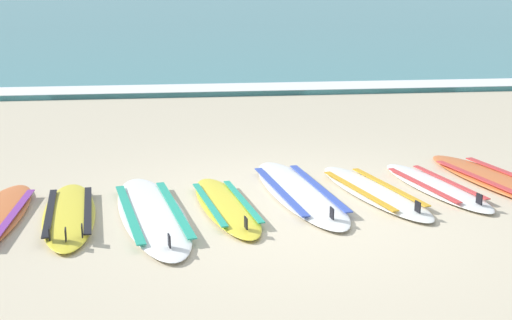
{
  "coord_description": "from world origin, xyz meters",
  "views": [
    {
      "loc": [
        -1.11,
        -6.33,
        2.3
      ],
      "look_at": [
        -0.25,
        1.09,
        0.25
      ],
      "focal_mm": 46.66,
      "sensor_mm": 36.0,
      "label": 1
    }
  ],
  "objects_px": {
    "surfboard_4": "(226,206)",
    "surfboard_3": "(152,214)",
    "surfboard_5": "(299,192)",
    "surfboard_8": "(501,182)",
    "surfboard_2": "(69,214)",
    "surfboard_6": "(374,191)",
    "surfboard_7": "(435,186)"
  },
  "relations": [
    {
      "from": "surfboard_2",
      "to": "surfboard_6",
      "type": "xyz_separation_m",
      "value": [
        3.21,
        0.36,
        -0.0
      ]
    },
    {
      "from": "surfboard_2",
      "to": "surfboard_5",
      "type": "distance_m",
      "value": 2.44
    },
    {
      "from": "surfboard_4",
      "to": "surfboard_3",
      "type": "bearing_deg",
      "value": -167.95
    },
    {
      "from": "surfboard_3",
      "to": "surfboard_5",
      "type": "relative_size",
      "value": 1.0
    },
    {
      "from": "surfboard_2",
      "to": "surfboard_8",
      "type": "relative_size",
      "value": 0.81
    },
    {
      "from": "surfboard_3",
      "to": "surfboard_8",
      "type": "xyz_separation_m",
      "value": [
        3.95,
        0.63,
        0.0
      ]
    },
    {
      "from": "surfboard_2",
      "to": "surfboard_6",
      "type": "height_order",
      "value": "same"
    },
    {
      "from": "surfboard_5",
      "to": "surfboard_2",
      "type": "bearing_deg",
      "value": -169.41
    },
    {
      "from": "surfboard_5",
      "to": "surfboard_8",
      "type": "height_order",
      "value": "same"
    },
    {
      "from": "surfboard_5",
      "to": "surfboard_8",
      "type": "relative_size",
      "value": 1.0
    },
    {
      "from": "surfboard_6",
      "to": "surfboard_2",
      "type": "bearing_deg",
      "value": -173.54
    },
    {
      "from": "surfboard_4",
      "to": "surfboard_5",
      "type": "bearing_deg",
      "value": 23.89
    },
    {
      "from": "surfboard_5",
      "to": "surfboard_7",
      "type": "bearing_deg",
      "value": 0.67
    },
    {
      "from": "surfboard_2",
      "to": "surfboard_5",
      "type": "relative_size",
      "value": 0.81
    },
    {
      "from": "surfboard_3",
      "to": "surfboard_8",
      "type": "distance_m",
      "value": 4.0
    },
    {
      "from": "surfboard_8",
      "to": "surfboard_2",
      "type": "bearing_deg",
      "value": -173.44
    },
    {
      "from": "surfboard_2",
      "to": "surfboard_4",
      "type": "distance_m",
      "value": 1.57
    },
    {
      "from": "surfboard_2",
      "to": "surfboard_3",
      "type": "bearing_deg",
      "value": -5.51
    },
    {
      "from": "surfboard_7",
      "to": "surfboard_6",
      "type": "bearing_deg",
      "value": -172.19
    },
    {
      "from": "surfboard_8",
      "to": "surfboard_6",
      "type": "bearing_deg",
      "value": -173.23
    },
    {
      "from": "surfboard_5",
      "to": "surfboard_6",
      "type": "height_order",
      "value": "same"
    },
    {
      "from": "surfboard_2",
      "to": "surfboard_5",
      "type": "bearing_deg",
      "value": 10.59
    },
    {
      "from": "surfboard_4",
      "to": "surfboard_8",
      "type": "bearing_deg",
      "value": 8.31
    },
    {
      "from": "surfboard_4",
      "to": "surfboard_8",
      "type": "height_order",
      "value": "same"
    },
    {
      "from": "surfboard_4",
      "to": "surfboard_5",
      "type": "distance_m",
      "value": 0.91
    },
    {
      "from": "surfboard_7",
      "to": "surfboard_8",
      "type": "relative_size",
      "value": 0.78
    },
    {
      "from": "surfboard_8",
      "to": "surfboard_4",
      "type": "bearing_deg",
      "value": -171.69
    },
    {
      "from": "surfboard_7",
      "to": "surfboard_8",
      "type": "distance_m",
      "value": 0.82
    },
    {
      "from": "surfboard_2",
      "to": "surfboard_7",
      "type": "relative_size",
      "value": 1.04
    },
    {
      "from": "surfboard_3",
      "to": "surfboard_7",
      "type": "distance_m",
      "value": 3.19
    },
    {
      "from": "surfboard_6",
      "to": "surfboard_7",
      "type": "xyz_separation_m",
      "value": [
        0.75,
        0.1,
        0.0
      ]
    },
    {
      "from": "surfboard_3",
      "to": "surfboard_6",
      "type": "bearing_deg",
      "value": 10.48
    }
  ]
}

